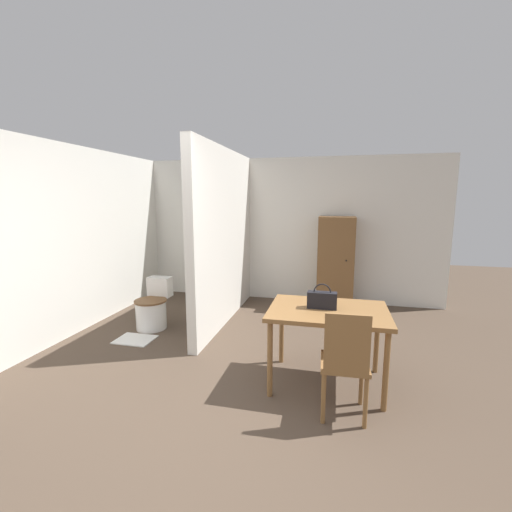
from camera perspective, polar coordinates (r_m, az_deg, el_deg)
ground_plane at (r=3.03m, az=-10.55°, el=-27.08°), size 16.00×16.00×0.00m
wall_back at (r=6.15m, az=3.50°, el=4.37°), size 5.69×0.12×2.50m
wall_left at (r=5.37m, az=-26.69°, el=2.63°), size 0.12×4.77×2.50m
partition_wall at (r=5.01m, az=-5.25°, el=3.18°), size 0.12×2.51×2.50m
dining_table at (r=3.39m, az=11.91°, el=-10.00°), size 1.12×0.80×0.76m
wooden_chair at (r=2.97m, az=14.64°, el=-16.55°), size 0.40×0.40×0.94m
toilet at (r=5.09m, az=-16.80°, el=-8.39°), size 0.44×0.59×0.67m
handbag at (r=3.36m, az=10.94°, el=-7.15°), size 0.28×0.10×0.24m
wooden_cabinet at (r=5.83m, az=13.12°, el=-1.03°), size 0.58×0.47×1.52m
bath_mat at (r=4.80m, az=-19.52°, el=-12.98°), size 0.47×0.37×0.01m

